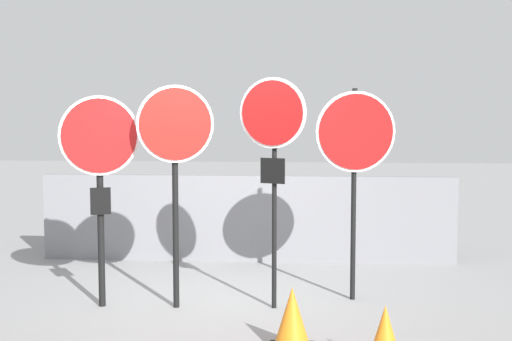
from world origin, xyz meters
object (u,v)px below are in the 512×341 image
Objects in this scene: traffic_cone_0 at (292,319)px; stop_sign_0 at (100,156)px; stop_sign_3 at (355,143)px; stop_sign_2 at (273,133)px; traffic_cone_1 at (385,337)px; stop_sign_1 at (175,143)px.

stop_sign_0 is at bearing 150.06° from traffic_cone_0.
stop_sign_3 reaches higher than stop_sign_0.
traffic_cone_1 is at bearing -39.63° from stop_sign_2.
stop_sign_0 is at bearing -158.84° from stop_sign_2.
stop_sign_0 is 2.79m from stop_sign_3.
stop_sign_2 reaches higher than stop_sign_0.
stop_sign_2 reaches higher than stop_sign_1.
stop_sign_1 is 4.19× the size of traffic_cone_0.
stop_sign_0 is 0.95× the size of stop_sign_1.
stop_sign_3 is at bearing -8.93° from stop_sign_0.
stop_sign_1 is at bearing 136.20° from traffic_cone_0.
stop_sign_3 is at bearing 93.66° from traffic_cone_1.
stop_sign_0 is 4.29× the size of traffic_cone_1.
stop_sign_0 is 2.78m from traffic_cone_0.
stop_sign_2 is 1.04× the size of stop_sign_3.
stop_sign_3 is (0.89, 0.41, -0.12)m from stop_sign_2.
stop_sign_2 is at bearing -14.56° from stop_sign_1.
stop_sign_2 is at bearing 100.73° from traffic_cone_0.
stop_sign_2 is 2.56m from traffic_cone_1.
stop_sign_3 is (2.75, 0.48, 0.12)m from stop_sign_0.
stop_sign_2 reaches higher than traffic_cone_0.
stop_sign_0 is 0.96× the size of stop_sign_3.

